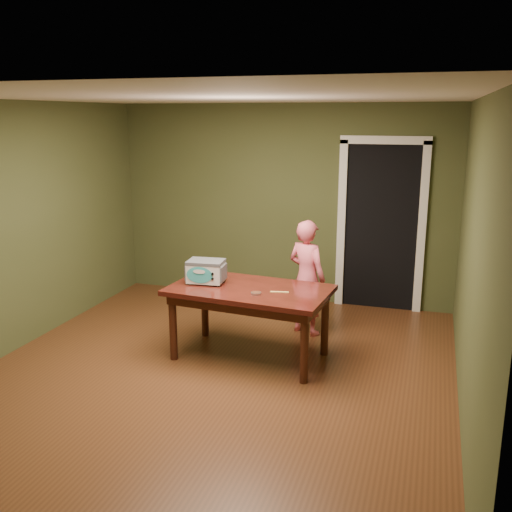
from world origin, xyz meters
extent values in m
plane|color=#583019|center=(0.00, 0.00, 0.00)|extent=(5.00, 5.00, 0.00)
cube|color=#434B28|center=(0.00, 2.50, 1.30)|extent=(4.50, 0.02, 2.60)
cube|color=#434B28|center=(0.00, -2.50, 1.30)|extent=(4.50, 0.02, 2.60)
cube|color=#434B28|center=(-2.25, 0.00, 1.30)|extent=(0.02, 5.00, 2.60)
cube|color=#434B28|center=(2.25, 0.00, 1.30)|extent=(0.02, 5.00, 2.60)
cube|color=white|center=(0.00, 0.00, 2.60)|extent=(4.50, 5.00, 0.02)
cube|color=black|center=(1.30, 2.80, 1.05)|extent=(0.90, 0.60, 2.10)
cube|color=black|center=(1.30, 2.48, 1.05)|extent=(0.90, 0.02, 2.10)
cube|color=white|center=(0.80, 2.47, 1.05)|extent=(0.10, 0.06, 2.20)
cube|color=white|center=(1.80, 2.47, 1.05)|extent=(0.10, 0.06, 2.20)
cube|color=white|center=(1.30, 2.47, 2.15)|extent=(1.10, 0.06, 0.10)
cube|color=black|center=(0.20, 0.48, 0.72)|extent=(1.67, 1.04, 0.05)
cube|color=#36170D|center=(0.20, 0.48, 0.65)|extent=(1.54, 0.91, 0.10)
cylinder|color=#36170D|center=(-0.53, 0.19, 0.35)|extent=(0.08, 0.08, 0.70)
cylinder|color=#36170D|center=(-0.46, 0.89, 0.35)|extent=(0.08, 0.08, 0.70)
cylinder|color=#36170D|center=(0.87, 0.07, 0.35)|extent=(0.08, 0.08, 0.70)
cylinder|color=#36170D|center=(0.93, 0.76, 0.35)|extent=(0.08, 0.08, 0.70)
cylinder|color=#4C4F54|center=(-0.42, 0.40, 0.76)|extent=(0.02, 0.02, 0.02)
cylinder|color=#4C4F54|center=(-0.44, 0.59, 0.76)|extent=(0.02, 0.02, 0.02)
cylinder|color=#4C4F54|center=(-0.13, 0.43, 0.76)|extent=(0.02, 0.02, 0.02)
cylinder|color=#4C4F54|center=(-0.14, 0.62, 0.76)|extent=(0.02, 0.02, 0.02)
cube|color=silver|center=(-0.28, 0.51, 0.87)|extent=(0.38, 0.29, 0.20)
cube|color=#4C4F54|center=(-0.28, 0.51, 0.98)|extent=(0.39, 0.30, 0.03)
cube|color=#4C4F54|center=(-0.47, 0.49, 0.87)|extent=(0.04, 0.23, 0.16)
cube|color=#4C4F54|center=(-0.10, 0.53, 0.87)|extent=(0.04, 0.23, 0.16)
ellipsoid|color=#32AAAF|center=(-0.30, 0.38, 0.87)|extent=(0.27, 0.04, 0.17)
cylinder|color=black|center=(-0.16, 0.39, 0.89)|extent=(0.03, 0.01, 0.02)
cylinder|color=black|center=(-0.16, 0.39, 0.84)|extent=(0.02, 0.01, 0.02)
cylinder|color=silver|center=(0.33, 0.29, 0.76)|extent=(0.10, 0.10, 0.02)
cylinder|color=#462817|center=(0.33, 0.29, 0.77)|extent=(0.09, 0.09, 0.01)
cube|color=#F0CC68|center=(0.53, 0.42, 0.75)|extent=(0.18, 0.06, 0.01)
imported|color=#EF6276|center=(0.61, 1.32, 0.66)|extent=(0.57, 0.49, 1.32)
camera|label=1|loc=(1.92, -4.76, 2.45)|focal=40.00mm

